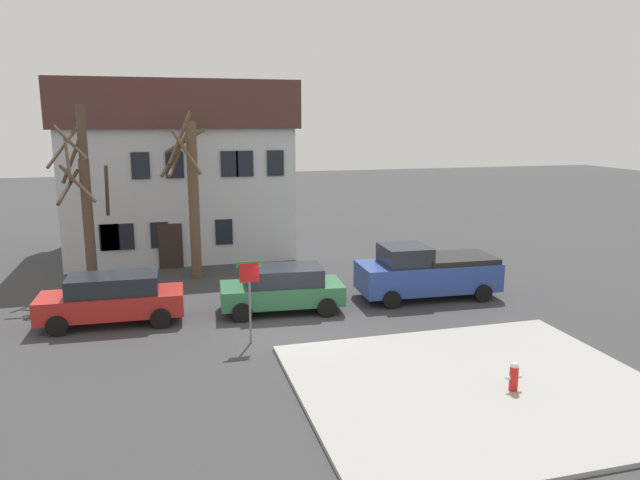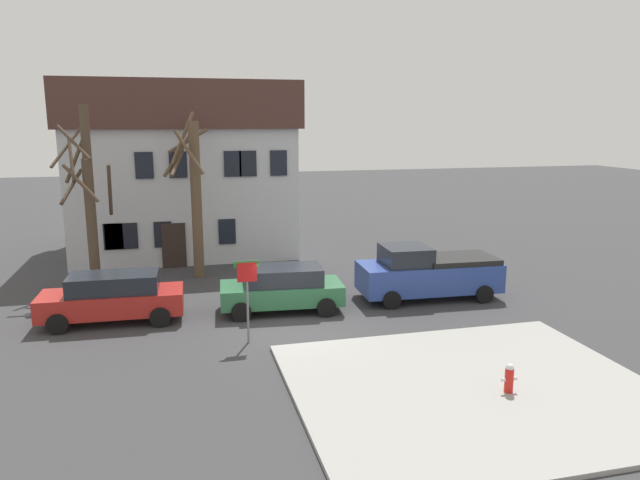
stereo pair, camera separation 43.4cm
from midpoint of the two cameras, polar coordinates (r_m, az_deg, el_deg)
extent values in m
plane|color=#38383A|center=(19.70, -3.47, -8.70)|extent=(120.00, 120.00, 0.00)
cube|color=#999993|center=(16.11, 14.30, -13.60)|extent=(9.22, 7.98, 0.12)
cube|color=silver|center=(32.14, -13.83, 4.74)|extent=(10.72, 8.24, 6.40)
cube|color=#4C2D28|center=(31.94, -14.20, 12.45)|extent=(11.22, 8.74, 2.24)
cube|color=#2D231E|center=(28.34, -14.67, -0.58)|extent=(1.10, 0.12, 2.10)
cube|color=black|center=(28.36, -20.15, 0.23)|extent=(0.80, 0.08, 1.20)
cube|color=black|center=(28.36, -20.04, 0.24)|extent=(0.80, 0.08, 1.20)
cube|color=black|center=(28.31, -18.74, 0.31)|extent=(0.80, 0.08, 1.20)
cube|color=black|center=(28.25, -15.67, 0.47)|extent=(0.80, 0.08, 1.20)
cube|color=black|center=(28.37, -9.69, 0.78)|extent=(0.80, 0.08, 1.20)
cube|color=black|center=(27.85, -17.39, 6.87)|extent=(0.80, 0.08, 1.20)
cube|color=black|center=(27.84, -14.30, 7.04)|extent=(0.80, 0.08, 1.20)
cube|color=black|center=(27.99, -9.19, 7.27)|extent=(0.80, 0.08, 1.20)
cube|color=black|center=(28.08, -7.73, 7.32)|extent=(0.80, 0.08, 1.20)
cube|color=black|center=(28.31, -4.77, 7.42)|extent=(0.80, 0.08, 1.20)
cylinder|color=#4C3D2D|center=(25.76, -22.04, 3.77)|extent=(0.36, 0.36, 7.41)
cylinder|color=#4C3D2D|center=(25.04, -23.44, 8.63)|extent=(1.34, 0.90, 1.37)
cylinder|color=#4C3D2D|center=(26.20, -24.04, 8.23)|extent=(1.17, 1.76, 1.64)
cylinder|color=#4C3D2D|center=(25.57, -23.64, 7.13)|extent=(0.38, 1.29, 1.70)
cylinder|color=#4C3D2D|center=(25.52, -21.91, 1.32)|extent=(0.42, 0.42, 5.30)
cylinder|color=#4C3D2D|center=(25.72, -23.63, 4.71)|extent=(0.81, 1.53, 1.33)
cylinder|color=#4C3D2D|center=(25.34, -20.36, 4.49)|extent=(0.33, 1.70, 2.28)
cylinder|color=#4C3D2D|center=(24.71, -22.83, 5.03)|extent=(1.37, 0.57, 1.51)
cylinder|color=#4C3D2D|center=(25.66, -23.20, 7.43)|extent=(0.97, 1.03, 2.10)
cylinder|color=brown|center=(25.98, -12.56, 3.68)|extent=(0.45, 0.45, 6.77)
cylinder|color=brown|center=(26.05, -14.35, 7.22)|extent=(0.70, 1.58, 1.09)
cylinder|color=brown|center=(25.25, -13.24, 8.23)|extent=(1.24, 0.66, 1.86)
cylinder|color=brown|center=(26.24, -13.86, 9.55)|extent=(1.20, 1.10, 2.25)
cylinder|color=brown|center=(26.60, -13.38, 9.29)|extent=(1.80, 0.61, 1.10)
cylinder|color=brown|center=(26.47, -14.11, 8.30)|extent=(1.60, 1.36, 2.13)
cube|color=#AD231E|center=(21.37, -20.02, -5.80)|extent=(4.78, 1.89, 0.75)
cube|color=#1E232B|center=(21.17, -19.90, -4.02)|extent=(2.98, 1.63, 0.62)
cylinder|color=black|center=(20.92, -24.63, -7.56)|extent=(0.69, 0.24, 0.68)
cylinder|color=black|center=(22.54, -23.79, -6.15)|extent=(0.69, 0.24, 0.68)
cylinder|color=black|center=(20.51, -15.73, -7.30)|extent=(0.69, 0.24, 0.68)
cylinder|color=black|center=(22.16, -15.57, -5.87)|extent=(0.69, 0.24, 0.68)
cube|color=#2D6B42|center=(21.42, -4.30, -5.15)|extent=(4.49, 2.20, 0.70)
cube|color=#1E232B|center=(21.25, -4.09, -3.43)|extent=(2.83, 1.85, 0.62)
cylinder|color=black|center=(20.53, -8.14, -6.95)|extent=(0.70, 0.27, 0.68)
cylinder|color=black|center=(22.30, -8.36, -5.45)|extent=(0.70, 0.27, 0.68)
cylinder|color=black|center=(20.85, 0.08, -6.54)|extent=(0.70, 0.27, 0.68)
cylinder|color=black|center=(22.60, -0.80, -5.10)|extent=(0.70, 0.27, 0.68)
cube|color=#2D4799|center=(23.30, 9.84, -3.43)|extent=(5.48, 2.30, 1.08)
cube|color=#1E232B|center=(22.74, 7.65, -1.42)|extent=(1.80, 1.90, 0.70)
cube|color=black|center=(23.62, 12.55, -1.73)|extent=(2.89, 2.11, 0.20)
cylinder|color=black|center=(21.87, 6.38, -5.74)|extent=(0.69, 0.25, 0.68)
cylinder|color=black|center=(23.76, 4.73, -4.31)|extent=(0.69, 0.25, 0.68)
cylinder|color=black|center=(23.31, 14.96, -4.98)|extent=(0.69, 0.25, 0.68)
cylinder|color=black|center=(25.09, 12.76, -3.70)|extent=(0.69, 0.25, 0.68)
cylinder|color=red|center=(15.90, 17.45, -12.65)|extent=(0.22, 0.22, 0.62)
sphere|color=silver|center=(15.77, 17.53, -11.55)|extent=(0.21, 0.21, 0.21)
cylinder|color=silver|center=(15.81, 16.96, -12.64)|extent=(0.10, 0.09, 0.09)
cylinder|color=silver|center=(15.97, 17.95, -12.45)|extent=(0.10, 0.09, 0.09)
cylinder|color=slate|center=(18.33, -7.47, -6.11)|extent=(0.07, 0.07, 2.57)
cube|color=red|center=(18.04, -7.54, -3.15)|extent=(0.60, 0.03, 0.60)
cube|color=#1E8C38|center=(18.01, -7.58, -2.35)|extent=(0.76, 0.02, 0.18)
camera|label=1|loc=(0.22, -90.58, -0.12)|focal=33.12mm
camera|label=2|loc=(0.22, 89.42, 0.12)|focal=33.12mm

